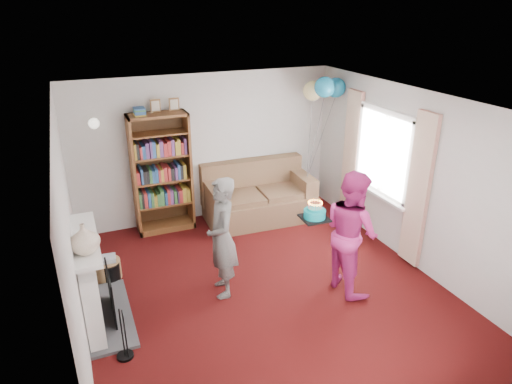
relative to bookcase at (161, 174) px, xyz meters
name	(u,v)px	position (x,y,z in m)	size (l,w,h in m)	color
ground	(265,289)	(0.83, -2.30, -0.96)	(5.00, 5.00, 0.00)	black
wall_back	(206,148)	(0.83, 0.21, 0.29)	(4.50, 0.02, 2.50)	silver
wall_left	(70,238)	(-1.43, -2.30, 0.29)	(0.02, 5.00, 2.50)	silver
wall_right	(412,178)	(3.09, -2.30, 0.29)	(0.02, 5.00, 2.50)	silver
ceiling	(266,102)	(0.83, -2.30, 1.54)	(4.50, 5.00, 0.01)	white
fireplace	(95,283)	(-1.26, -2.11, -0.45)	(0.55, 1.80, 1.12)	#3F3F42
window_bay	(382,169)	(3.04, -1.70, 0.24)	(0.14, 2.02, 2.20)	white
wall_sconce	(94,123)	(-0.92, 0.06, 0.92)	(0.16, 0.23, 0.16)	gold
bookcase	(161,174)	(0.00, 0.00, 0.00)	(0.93, 0.42, 2.17)	#472B14
sofa	(258,198)	(1.61, -0.23, -0.60)	(1.86, 0.98, 0.98)	brown
wicker_basket	(107,269)	(-1.07, -1.23, -0.81)	(0.36, 0.36, 0.33)	olive
person_striped	(222,238)	(0.31, -2.14, -0.16)	(0.58, 0.38, 1.60)	black
person_magenta	(351,232)	(1.88, -2.67, -0.14)	(0.80, 0.63, 1.65)	#B5246F
birthday_cake	(315,214)	(1.31, -2.69, 0.24)	(0.32, 0.32, 0.22)	black
balloons	(324,89)	(2.72, -0.40, 1.26)	(0.71, 0.71, 1.76)	#3F3F3F
mantel_vase	(84,238)	(-1.29, -2.45, 0.33)	(0.31, 0.31, 0.33)	beige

